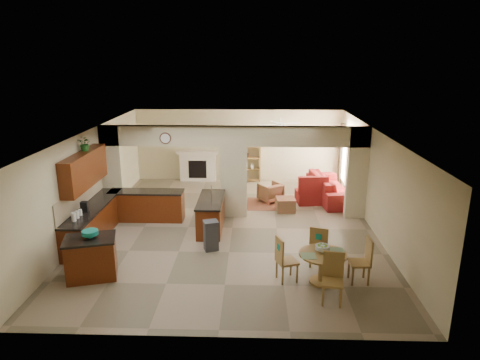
{
  "coord_description": "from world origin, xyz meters",
  "views": [
    {
      "loc": [
        0.6,
        -11.45,
        4.76
      ],
      "look_at": [
        0.21,
        0.3,
        1.35
      ],
      "focal_mm": 32.0,
      "sensor_mm": 36.0,
      "label": 1
    }
  ],
  "objects_px": {
    "dining_table": "(322,263)",
    "armchair": "(270,192)",
    "sofa": "(332,187)",
    "kitchen_island": "(91,258)"
  },
  "relations": [
    {
      "from": "armchair",
      "to": "dining_table",
      "type": "bearing_deg",
      "value": 65.47
    },
    {
      "from": "dining_table",
      "to": "armchair",
      "type": "xyz_separation_m",
      "value": [
        -0.92,
        5.44,
        -0.16
      ]
    },
    {
      "from": "armchair",
      "to": "kitchen_island",
      "type": "bearing_deg",
      "value": 18.01
    },
    {
      "from": "sofa",
      "to": "armchair",
      "type": "xyz_separation_m",
      "value": [
        -2.12,
        -0.35,
        -0.09
      ]
    },
    {
      "from": "kitchen_island",
      "to": "dining_table",
      "type": "bearing_deg",
      "value": -16.3
    },
    {
      "from": "kitchen_island",
      "to": "dining_table",
      "type": "distance_m",
      "value": 5.08
    },
    {
      "from": "sofa",
      "to": "armchair",
      "type": "distance_m",
      "value": 2.15
    },
    {
      "from": "dining_table",
      "to": "sofa",
      "type": "xyz_separation_m",
      "value": [
        1.2,
        5.79,
        -0.06
      ]
    },
    {
      "from": "kitchen_island",
      "to": "dining_table",
      "type": "height_order",
      "value": "kitchen_island"
    },
    {
      "from": "dining_table",
      "to": "armchair",
      "type": "relative_size",
      "value": 1.47
    }
  ]
}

